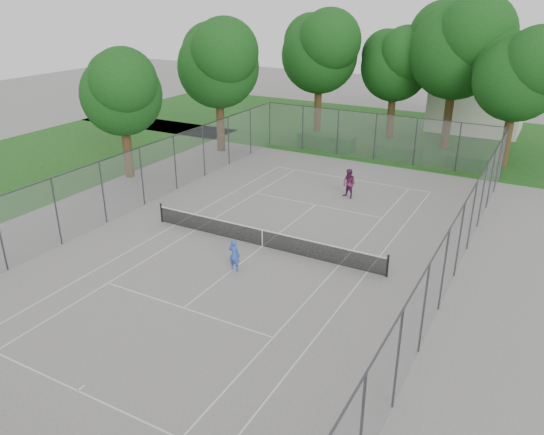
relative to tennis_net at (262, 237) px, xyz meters
The scene contains 17 objects.
ground 0.51m from the tennis_net, ahead, with size 120.00×120.00×0.00m, color slate.
grass_far 26.00m from the tennis_net, 90.00° to the left, with size 60.00×20.00×0.00m, color #1A4A15.
court_markings 0.50m from the tennis_net, ahead, with size 11.03×23.83×0.01m.
tennis_net is the anchor object (origin of this frame).
perimeter_fence 1.30m from the tennis_net, ahead, with size 18.08×34.08×3.52m.
tree_far_left 24.26m from the tennis_net, 107.49° to the left, with size 7.41×6.77×10.66m.
tree_far_midleft 24.76m from the tennis_net, 92.20° to the left, with size 6.53×5.96×9.39m.
tree_far_midright 24.37m from the tennis_net, 79.87° to the left, with size 8.21×7.50×11.80m.
tree_far_right 22.73m from the tennis_net, 66.12° to the left, with size 6.87×6.27×9.87m.
tree_side_back 18.85m from the tennis_net, 130.30° to the left, with size 7.10×6.49×10.21m.
tree_side_front 15.29m from the tennis_net, 159.22° to the left, with size 6.07×5.54×8.72m.
hedge_left 18.64m from the tennis_net, 103.62° to the left, with size 4.57×1.37×1.14m, color #164718.
hedge_mid 18.05m from the tennis_net, 84.81° to the left, with size 3.32×0.95×1.04m, color #164718.
hedge_right 19.41m from the tennis_net, 70.13° to the left, with size 2.78×1.02×0.83m, color #164718.
house 31.15m from the tennis_net, 80.74° to the left, with size 7.76×6.01×9.66m.
girl_player 2.74m from the tennis_net, 87.78° to the right, with size 0.57×0.37×1.56m, color #3054B7.
woman_player 8.60m from the tennis_net, 81.53° to the left, with size 0.89×0.69×1.83m, color #65214C.
Camera 1 is at (11.87, -20.60, 11.70)m, focal length 35.00 mm.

